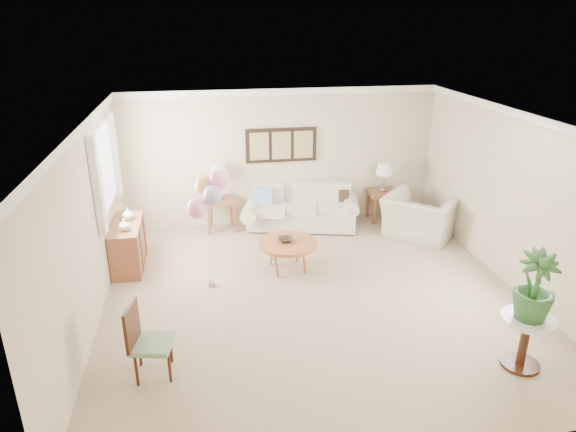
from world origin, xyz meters
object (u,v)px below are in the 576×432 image
Objects in this scene: coffee_table at (288,244)px; armchair at (419,217)px; sofa at (301,210)px; accent_chair at (146,339)px; balloon_cluster at (208,193)px.

armchair is (2.61, 0.89, -0.05)m from coffee_table.
sofa is 2.55× the size of coffee_table.
armchair is 5.61m from accent_chair.
coffee_table is 2.76m from armchair.
accent_chair reaches higher than coffee_table.
accent_chair is at bearing -131.39° from coffee_table.
accent_chair is 2.34m from balloon_cluster.
armchair is at bearing 34.47° from accent_chair.
balloon_cluster reaches higher than sofa.
armchair reaches higher than coffee_table.
accent_chair is at bearing -122.54° from sofa.
balloon_cluster is at bearing -130.26° from sofa.
sofa is at bearing 57.46° from accent_chair.
coffee_table is (-0.57, -1.76, 0.12)m from sofa.
sofa is 1.34× the size of balloon_cluster.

